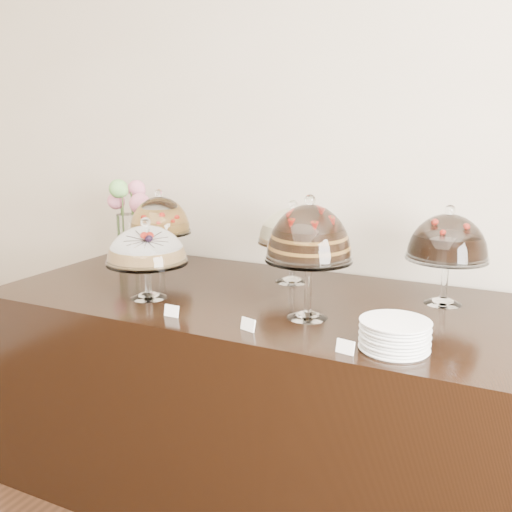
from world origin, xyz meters
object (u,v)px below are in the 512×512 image
at_px(flower_vase, 128,213).
at_px(cake_stand_fruit_tart, 160,218).
at_px(cake_stand_sugar_sponge, 147,248).
at_px(cake_stand_choco_layer, 309,237).
at_px(plate_stack, 395,335).
at_px(cake_stand_dark_choco, 448,241).
at_px(display_counter, 261,395).
at_px(cake_stand_cheesecake, 293,229).

bearing_deg(flower_vase, cake_stand_fruit_tart, -22.04).
xyz_separation_m(cake_stand_sugar_sponge, cake_stand_choco_layer, (0.67, 0.06, 0.09)).
xyz_separation_m(cake_stand_fruit_tart, flower_vase, (-0.28, 0.11, -0.01)).
relative_size(cake_stand_choco_layer, flower_vase, 1.09).
distance_m(cake_stand_sugar_sponge, plate_stack, 1.05).
bearing_deg(cake_stand_choco_layer, cake_stand_dark_choco, 43.09).
relative_size(cake_stand_choco_layer, cake_stand_dark_choco, 1.15).
xyz_separation_m(cake_stand_choco_layer, cake_stand_dark_choco, (0.42, 0.40, -0.05)).
bearing_deg(cake_stand_dark_choco, cake_stand_sugar_sponge, -157.69).
xyz_separation_m(cake_stand_choco_layer, plate_stack, (0.36, -0.16, -0.25)).
bearing_deg(display_counter, plate_stack, -28.10).
bearing_deg(cake_stand_choco_layer, display_counter, 147.85).
relative_size(display_counter, flower_vase, 5.25).
bearing_deg(plate_stack, display_counter, 151.90).
xyz_separation_m(cake_stand_sugar_sponge, plate_stack, (1.03, -0.11, -0.16)).
height_order(cake_stand_fruit_tart, flower_vase, flower_vase).
distance_m(cake_stand_sugar_sponge, cake_stand_choco_layer, 0.68).
height_order(display_counter, cake_stand_fruit_tart, cake_stand_fruit_tart).
distance_m(cake_stand_sugar_sponge, cake_stand_cheesecake, 0.65).
bearing_deg(cake_stand_sugar_sponge, cake_stand_cheesecake, 47.82).
bearing_deg(cake_stand_dark_choco, plate_stack, -96.81).
distance_m(cake_stand_fruit_tart, flower_vase, 0.30).
xyz_separation_m(cake_stand_cheesecake, plate_stack, (0.59, -0.59, -0.19)).
distance_m(display_counter, cake_stand_sugar_sponge, 0.80).
bearing_deg(plate_stack, cake_stand_sugar_sponge, 173.95).
bearing_deg(cake_stand_sugar_sponge, cake_stand_choco_layer, 4.67).
bearing_deg(cake_stand_choco_layer, cake_stand_cheesecake, 119.32).
xyz_separation_m(cake_stand_cheesecake, flower_vase, (-0.97, 0.08, -0.01)).
bearing_deg(cake_stand_cheesecake, cake_stand_sugar_sponge, -132.18).
bearing_deg(cake_stand_choco_layer, cake_stand_sugar_sponge, -175.33).
height_order(cake_stand_dark_choco, plate_stack, cake_stand_dark_choco).
relative_size(cake_stand_choco_layer, cake_stand_cheesecake, 1.23).
bearing_deg(cake_stand_cheesecake, cake_stand_choco_layer, -60.68).
bearing_deg(cake_stand_sugar_sponge, flower_vase, 133.66).
distance_m(cake_stand_dark_choco, plate_stack, 0.60).
xyz_separation_m(display_counter, cake_stand_choco_layer, (0.27, -0.17, 0.75)).
bearing_deg(plate_stack, cake_stand_dark_choco, 83.19).
height_order(cake_stand_choco_layer, flower_vase, cake_stand_choco_layer).
distance_m(cake_stand_cheesecake, cake_stand_dark_choco, 0.66).
bearing_deg(flower_vase, cake_stand_dark_choco, -3.73).
height_order(cake_stand_choco_layer, plate_stack, cake_stand_choco_layer).
bearing_deg(cake_stand_dark_choco, cake_stand_cheesecake, 177.35).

